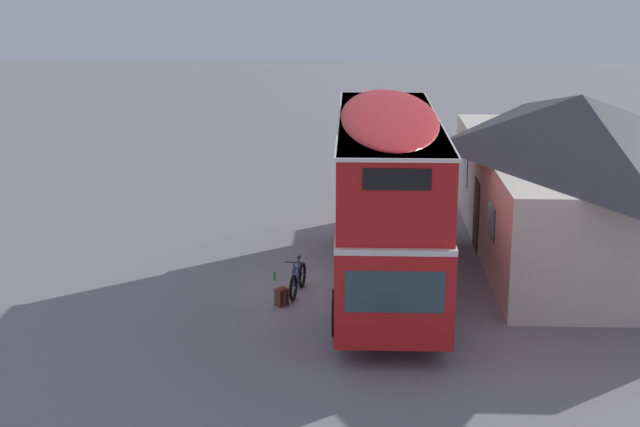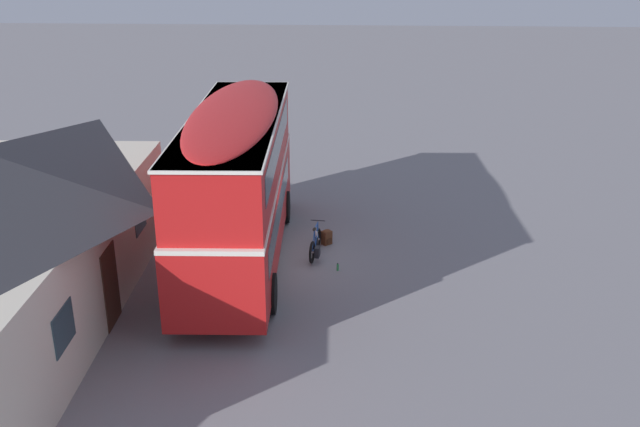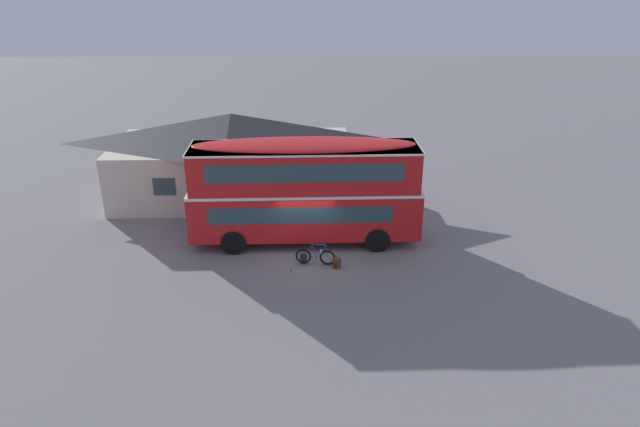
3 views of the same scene
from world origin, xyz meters
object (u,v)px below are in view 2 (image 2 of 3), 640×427
at_px(touring_bicycle, 315,245).
at_px(water_bottle_green_metal, 338,267).
at_px(backpack_on_ground, 327,237).
at_px(double_decker_bus, 237,179).

distance_m(touring_bicycle, water_bottle_green_metal, 1.23).
distance_m(backpack_on_ground, water_bottle_green_metal, 1.97).
bearing_deg(water_bottle_green_metal, double_decker_bus, 79.69).
xyz_separation_m(backpack_on_ground, water_bottle_green_metal, (-1.92, -0.41, -0.15)).
bearing_deg(backpack_on_ground, water_bottle_green_metal, -167.89).
distance_m(double_decker_bus, backpack_on_ground, 3.78).
bearing_deg(touring_bicycle, water_bottle_green_metal, -143.18).
relative_size(touring_bicycle, water_bottle_green_metal, 7.26).
relative_size(double_decker_bus, water_bottle_green_metal, 43.96).
xyz_separation_m(double_decker_bus, touring_bicycle, (0.41, -2.28, -2.27)).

